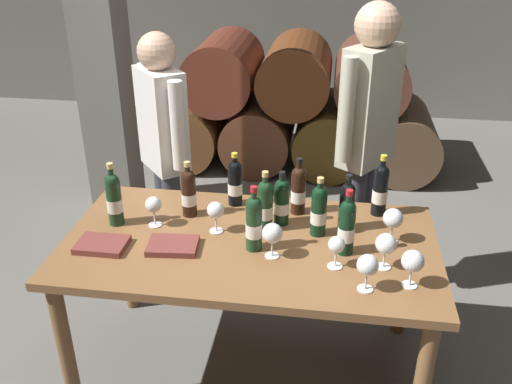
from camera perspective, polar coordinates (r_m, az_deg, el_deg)
The scene contains 27 objects.
ground_plane at distance 3.02m, azimuth -0.57°, elevation -17.34°, with size 14.00×14.00×0.00m, color #66635E.
barrel_stack at distance 5.00m, azimuth 4.01°, elevation 8.58°, with size 2.49×0.90×1.15m.
stone_pillar at distance 4.16m, azimuth -15.66°, elevation 14.82°, with size 0.32×0.32×2.60m, color slate.
dining_table at distance 2.60m, azimuth -0.64°, elevation -6.74°, with size 1.70×0.90×0.76m.
wine_bottle_0 at distance 2.70m, azimuth -14.33°, elevation -0.63°, with size 0.07×0.07×0.32m.
wine_bottle_1 at distance 2.43m, azimuth 9.25°, elevation -3.48°, with size 0.07×0.07×0.31m.
wine_bottle_2 at distance 2.72m, azimuth -6.90°, elevation -0.03°, with size 0.07×0.07×0.29m.
wine_bottle_3 at distance 2.73m, azimuth 4.35°, elevation 0.26°, with size 0.07×0.07×0.29m.
wine_bottle_4 at distance 2.57m, azimuth 0.93°, elevation -1.34°, with size 0.07×0.07×0.30m.
wine_bottle_5 at distance 2.55m, azimuth 6.44°, elevation -1.85°, with size 0.07×0.07×0.29m.
wine_bottle_6 at distance 2.77m, azimuth 12.60°, elevation 0.27°, with size 0.07×0.07×0.31m.
wine_bottle_7 at distance 2.61m, azimuth 9.27°, elevation -1.42°, with size 0.07×0.07×0.28m.
wine_bottle_8 at distance 2.63m, azimuth 2.64°, elevation -0.94°, with size 0.07×0.07×0.27m.
wine_bottle_9 at distance 2.43m, azimuth -0.22°, elevation -3.15°, with size 0.07×0.07×0.31m.
wine_bottle_10 at distance 2.80m, azimuth -2.16°, elevation 1.01°, with size 0.07×0.07×0.28m.
wine_glass_0 at distance 2.56m, azimuth 13.84°, elevation -2.69°, with size 0.09×0.09×0.16m.
wine_glass_1 at distance 2.57m, azimuth -4.17°, elevation -1.96°, with size 0.08×0.08×0.15m.
wine_glass_2 at distance 2.38m, azimuth 1.68°, elevation -4.31°, with size 0.09×0.09×0.16m.
wine_glass_3 at distance 2.66m, azimuth -10.45°, elevation -1.37°, with size 0.08×0.08×0.15m.
wine_glass_4 at distance 2.37m, azimuth 13.15°, elevation -5.25°, with size 0.09×0.09×0.16m.
wine_glass_5 at distance 2.23m, azimuth 11.35°, elevation -7.43°, with size 0.09×0.09×0.16m.
wine_glass_6 at distance 2.29m, azimuth 15.75°, elevation -6.89°, with size 0.09×0.09×0.16m.
wine_glass_7 at distance 2.34m, azimuth 8.23°, elevation -5.48°, with size 0.07×0.07×0.15m.
tasting_notebook at distance 2.52m, azimuth -8.51°, elevation -5.45°, with size 0.22×0.16×0.03m, color brown.
leather_ledger at distance 2.59m, azimuth -15.48°, elevation -5.22°, with size 0.22×0.16×0.03m, color brown.
sommelier_presenting at distance 3.08m, azimuth 11.33°, elevation 6.19°, with size 0.33×0.42×1.72m.
taster_seated_left at distance 3.23m, azimuth -9.41°, elevation 5.06°, with size 0.35×0.40×1.54m.
Camera 1 is at (0.34, -2.13, 2.11)m, focal length 39.09 mm.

